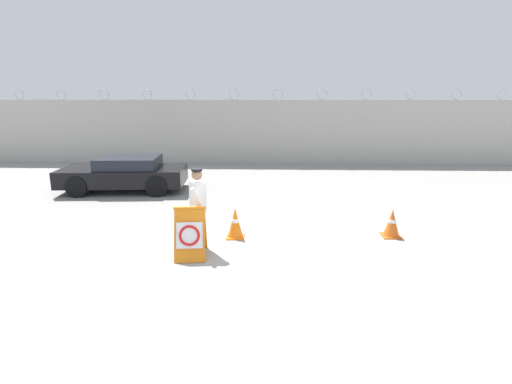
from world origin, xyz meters
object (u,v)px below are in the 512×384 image
(barricade_sign, at_px, (190,232))
(traffic_cone_near, at_px, (392,223))
(security_guard, at_px, (198,204))
(traffic_cone_mid, at_px, (235,223))
(parked_car_front_coupe, at_px, (125,173))

(barricade_sign, xyz_separation_m, traffic_cone_near, (4.59, 1.35, -0.20))
(security_guard, bearing_deg, traffic_cone_mid, 96.78)
(barricade_sign, bearing_deg, traffic_cone_near, 10.74)
(barricade_sign, distance_m, traffic_cone_mid, 1.44)
(traffic_cone_mid, bearing_deg, security_guard, -139.84)
(barricade_sign, height_order, traffic_cone_near, barricade_sign)
(traffic_cone_mid, xyz_separation_m, parked_car_front_coupe, (-4.25, 4.53, 0.26))
(traffic_cone_mid, bearing_deg, traffic_cone_near, 3.00)
(barricade_sign, height_order, security_guard, security_guard)
(security_guard, relative_size, traffic_cone_mid, 2.44)
(barricade_sign, distance_m, traffic_cone_near, 4.79)
(traffic_cone_near, bearing_deg, security_guard, -169.48)
(security_guard, bearing_deg, barricade_sign, -42.53)
(parked_car_front_coupe, bearing_deg, barricade_sign, 117.14)
(traffic_cone_mid, bearing_deg, barricade_sign, -126.05)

